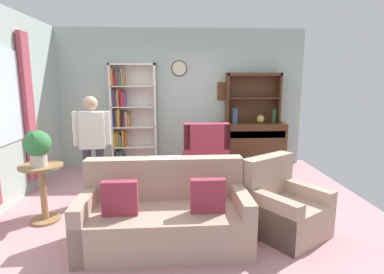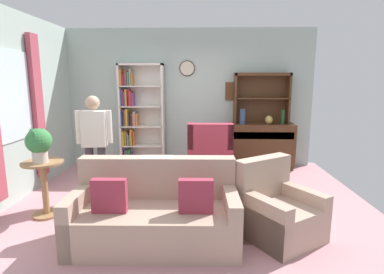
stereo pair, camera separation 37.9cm
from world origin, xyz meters
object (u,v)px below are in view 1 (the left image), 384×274
sideboard_hutch (253,91)px  book_stack (169,175)px  potted_plant_large (37,145)px  wingback_chair (205,158)px  sideboard (252,143)px  vase_round (261,119)px  armchair_floral (283,209)px  person_reading (93,142)px  vase_tall (235,116)px  bottle_wine (274,116)px  bookshelf (130,116)px  plant_stand (43,187)px  couch_floral (165,216)px  coffee_table (167,184)px

sideboard_hutch → book_stack: sideboard_hutch is taller
potted_plant_large → wingback_chair: bearing=36.5°
sideboard → vase_round: 0.52m
armchair_floral → person_reading: (-2.45, 1.05, 0.62)m
vase_tall → bottle_wine: (0.78, -0.01, -0.01)m
wingback_chair → person_reading: (-1.72, -0.99, 0.52)m
sideboard → vase_tall: vase_tall is taller
bookshelf → sideboard_hutch: (2.50, 0.03, 0.50)m
potted_plant_large → sideboard_hutch: bearing=37.4°
plant_stand → book_stack: plant_stand is taller
bookshelf → book_stack: (0.83, -2.00, -0.61)m
armchair_floral → plant_stand: 2.98m
potted_plant_large → plant_stand: bearing=92.2°
couch_floral → wingback_chair: bearing=73.4°
sideboard_hutch → wingback_chair: 1.79m
sideboard_hutch → wingback_chair: size_ratio=1.05×
wingback_chair → vase_tall: bearing=45.2°
sideboard → coffee_table: 2.64m
sideboard → wingback_chair: 1.29m
vase_round → plant_stand: 4.11m
wingback_chair → couch_floral: bearing=-106.6°
armchair_floral → potted_plant_large: bearing=172.1°
wingback_chair → person_reading: size_ratio=0.67×
bottle_wine → armchair_floral: 2.90m
bookshelf → armchair_floral: bearing=-52.8°
wingback_chair → sideboard_hutch: bearing=39.1°
bookshelf → person_reading: 1.85m
potted_plant_large → armchair_floral: bearing=-7.9°
couch_floral → bottle_wine: bearing=53.7°
sideboard_hutch → book_stack: bearing=-129.5°
bottle_wine → plant_stand: 4.33m
sideboard → vase_tall: bearing=-168.4°
vase_round → coffee_table: (-1.83, -1.94, -0.65)m
sideboard → bottle_wine: bearing=-12.9°
vase_tall → book_stack: (-1.29, -1.84, -0.61)m
sideboard → couch_floral: bearing=-120.1°
couch_floral → potted_plant_large: potted_plant_large is taller
bottle_wine → armchair_floral: bottle_wine is taller
sideboard → vase_tall: 0.69m
armchair_floral → wingback_chair: bearing=109.6°
sideboard → bottle_wine: (0.39, -0.09, 0.55)m
vase_round → sideboard_hutch: bearing=126.5°
bottle_wine → couch_floral: bearing=-126.3°
bookshelf → plant_stand: (-0.76, -2.42, -0.61)m
bookshelf → plant_stand: 2.60m
potted_plant_large → couch_floral: bearing=-20.0°
bookshelf → sideboard: 2.56m
couch_floral → wingback_chair: wingback_chair is taller
plant_stand → person_reading: person_reading is taller
vase_round → potted_plant_large: 4.10m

